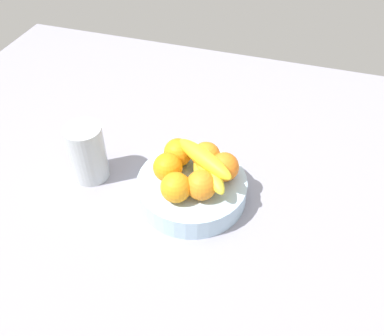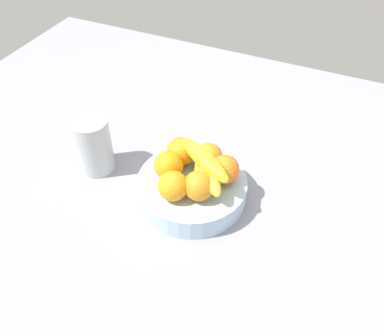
# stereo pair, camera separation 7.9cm
# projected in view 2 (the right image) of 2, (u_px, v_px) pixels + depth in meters

# --- Properties ---
(ground_plane) EXTENTS (1.80, 1.40, 0.03)m
(ground_plane) POSITION_uv_depth(u_px,v_px,m) (197.00, 196.00, 1.03)
(ground_plane) COLOR gray
(fruit_bowl) EXTENTS (0.26, 0.26, 0.06)m
(fruit_bowl) POSITION_uv_depth(u_px,v_px,m) (192.00, 189.00, 0.99)
(fruit_bowl) COLOR #A8C8E1
(fruit_bowl) RESTS_ON ground_plane
(orange_front_left) EXTENTS (0.07, 0.07, 0.07)m
(orange_front_left) POSITION_uv_depth(u_px,v_px,m) (168.00, 165.00, 0.96)
(orange_front_left) COLOR orange
(orange_front_left) RESTS_ON fruit_bowl
(orange_front_right) EXTENTS (0.07, 0.07, 0.07)m
(orange_front_right) POSITION_uv_depth(u_px,v_px,m) (173.00, 186.00, 0.91)
(orange_front_right) COLOR orange
(orange_front_right) RESTS_ON fruit_bowl
(orange_center) EXTENTS (0.07, 0.07, 0.07)m
(orange_center) POSITION_uv_depth(u_px,v_px,m) (199.00, 186.00, 0.91)
(orange_center) COLOR orange
(orange_center) RESTS_ON fruit_bowl
(orange_back_left) EXTENTS (0.07, 0.07, 0.07)m
(orange_back_left) POSITION_uv_depth(u_px,v_px,m) (225.00, 170.00, 0.95)
(orange_back_left) COLOR orange
(orange_back_left) RESTS_ON fruit_bowl
(orange_back_right) EXTENTS (0.07, 0.07, 0.07)m
(orange_back_right) POSITION_uv_depth(u_px,v_px,m) (208.00, 157.00, 0.98)
(orange_back_right) COLOR orange
(orange_back_right) RESTS_ON fruit_bowl
(orange_top_stack) EXTENTS (0.07, 0.07, 0.07)m
(orange_top_stack) POSITION_uv_depth(u_px,v_px,m) (181.00, 152.00, 0.99)
(orange_top_stack) COLOR orange
(orange_top_stack) RESTS_ON fruit_bowl
(banana_bunch) EXTENTS (0.17, 0.17, 0.08)m
(banana_bunch) POSITION_uv_depth(u_px,v_px,m) (205.00, 167.00, 0.94)
(banana_bunch) COLOR yellow
(banana_bunch) RESTS_ON fruit_bowl
(thermos_tumbler) EXTENTS (0.09, 0.09, 0.15)m
(thermos_tumbler) POSITION_uv_depth(u_px,v_px,m) (94.00, 145.00, 1.03)
(thermos_tumbler) COLOR #B2B9BD
(thermos_tumbler) RESTS_ON ground_plane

